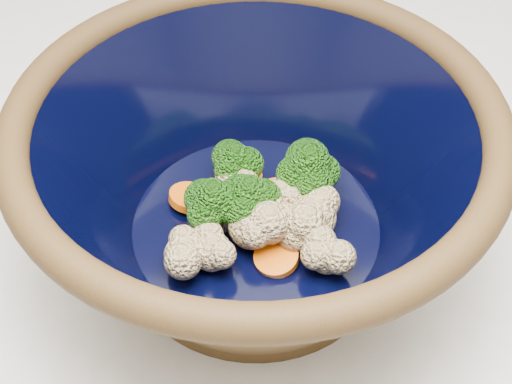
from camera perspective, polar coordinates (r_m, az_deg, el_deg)
name	(u,v)px	position (r m, az deg, el deg)	size (l,w,h in m)	color
mixing_bowl	(256,178)	(0.48, 0.00, 1.11)	(0.40, 0.40, 0.14)	black
vegetable_pile	(262,202)	(0.50, 0.47, -0.81)	(0.13, 0.12, 0.06)	#608442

